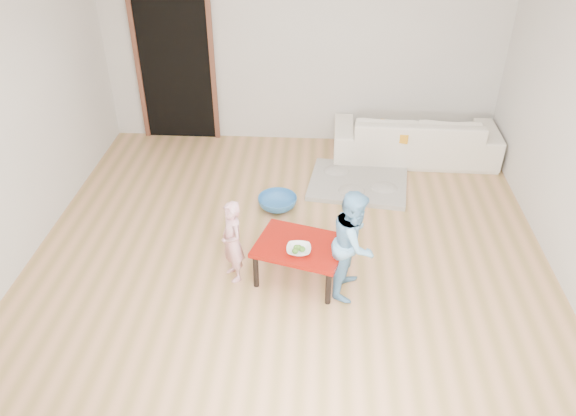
# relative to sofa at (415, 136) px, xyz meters

# --- Properties ---
(floor) EXTENTS (5.00, 5.00, 0.01)m
(floor) POSITION_rel_sofa_xyz_m (-1.45, -2.05, -0.29)
(floor) COLOR #A48046
(floor) RESTS_ON ground
(back_wall) EXTENTS (5.00, 0.02, 2.60)m
(back_wall) POSITION_rel_sofa_xyz_m (-1.45, 0.45, 1.01)
(back_wall) COLOR silver
(back_wall) RESTS_ON floor
(left_wall) EXTENTS (0.02, 5.00, 2.60)m
(left_wall) POSITION_rel_sofa_xyz_m (-3.95, -2.05, 1.01)
(left_wall) COLOR silver
(left_wall) RESTS_ON floor
(doorway) EXTENTS (1.02, 0.08, 2.11)m
(doorway) POSITION_rel_sofa_xyz_m (-3.05, 0.43, 0.73)
(doorway) COLOR brown
(doorway) RESTS_ON back_wall
(sofa) EXTENTS (2.02, 0.82, 0.59)m
(sofa) POSITION_rel_sofa_xyz_m (0.00, 0.00, 0.00)
(sofa) COLOR silver
(sofa) RESTS_ON floor
(cushion) EXTENTS (0.50, 0.47, 0.11)m
(cushion) POSITION_rel_sofa_xyz_m (-0.30, -0.18, 0.15)
(cushion) COLOR orange
(cushion) RESTS_ON sofa
(red_table) EXTENTS (0.90, 0.77, 0.39)m
(red_table) POSITION_rel_sofa_xyz_m (-1.33, -2.43, -0.10)
(red_table) COLOR maroon
(red_table) RESTS_ON floor
(bowl) EXTENTS (0.21, 0.21, 0.05)m
(bowl) POSITION_rel_sofa_xyz_m (-1.34, -2.55, 0.12)
(bowl) COLOR white
(bowl) RESTS_ON red_table
(broccoli) EXTENTS (0.12, 0.12, 0.06)m
(broccoli) POSITION_rel_sofa_xyz_m (-1.34, -2.55, 0.12)
(broccoli) COLOR #2D5919
(broccoli) RESTS_ON red_table
(child_pink) EXTENTS (0.32, 0.35, 0.81)m
(child_pink) POSITION_rel_sofa_xyz_m (-1.93, -2.45, 0.11)
(child_pink) COLOR #D96370
(child_pink) RESTS_ON floor
(child_blue) EXTENTS (0.49, 0.57, 1.01)m
(child_blue) POSITION_rel_sofa_xyz_m (-0.86, -2.54, 0.21)
(child_blue) COLOR #64B9E7
(child_blue) RESTS_ON floor
(basin) EXTENTS (0.43, 0.43, 0.13)m
(basin) POSITION_rel_sofa_xyz_m (-1.63, -1.27, -0.23)
(basin) COLOR #2F70B2
(basin) RESTS_ON floor
(blanket) EXTENTS (1.22, 1.06, 0.06)m
(blanket) POSITION_rel_sofa_xyz_m (-0.72, -0.74, -0.27)
(blanket) COLOR #AFA79B
(blanket) RESTS_ON floor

